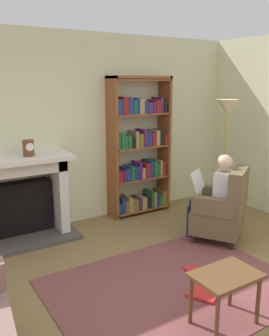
{
  "coord_description": "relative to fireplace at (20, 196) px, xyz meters",
  "views": [
    {
      "loc": [
        -2.08,
        -2.28,
        2.03
      ],
      "look_at": [
        0.1,
        1.2,
        1.05
      ],
      "focal_mm": 38.99,
      "sensor_mm": 36.0,
      "label": 1
    }
  ],
  "objects": [
    {
      "name": "ground",
      "position": [
        0.95,
        -2.3,
        -0.59
      ],
      "size": [
        14.0,
        14.0,
        0.0
      ],
      "primitive_type": "plane",
      "color": "olive"
    },
    {
      "name": "back_wall",
      "position": [
        0.95,
        0.25,
        0.76
      ],
      "size": [
        5.6,
        0.1,
        2.7
      ],
      "primitive_type": "cube",
      "color": "beige",
      "rests_on": "ground"
    },
    {
      "name": "area_rug",
      "position": [
        0.95,
        -2.0,
        -0.58
      ],
      "size": [
        2.4,
        1.8,
        0.01
      ],
      "primitive_type": "cube",
      "color": "brown",
      "rests_on": "ground"
    },
    {
      "name": "fireplace",
      "position": [
        0.0,
        0.0,
        0.0
      ],
      "size": [
        1.34,
        0.64,
        1.12
      ],
      "color": "#4C4742",
      "rests_on": "ground"
    },
    {
      "name": "mantel_clock",
      "position": [
        0.12,
        -0.1,
        0.63
      ],
      "size": [
        0.14,
        0.14,
        0.2
      ],
      "color": "brown",
      "rests_on": "fireplace"
    },
    {
      "name": "bookshelf",
      "position": [
        1.85,
        0.04,
        0.44
      ],
      "size": [
        0.98,
        0.32,
        2.11
      ],
      "color": "brown",
      "rests_on": "ground"
    },
    {
      "name": "armchair_reading",
      "position": [
        2.2,
        -1.42,
        -0.17
      ],
      "size": [
        0.88,
        0.87,
        0.97
      ],
      "rotation": [
        0.0,
        0.0,
        3.73
      ],
      "color": "#331E14",
      "rests_on": "ground"
    },
    {
      "name": "seated_reader",
      "position": [
        2.14,
        -1.32,
        0.03
      ],
      "size": [
        0.55,
        0.59,
        1.14
      ],
      "rotation": [
        0.0,
        0.0,
        3.73
      ],
      "color": "silver",
      "rests_on": "ground"
    },
    {
      "name": "side_table",
      "position": [
        0.96,
        -2.67,
        -0.19
      ],
      "size": [
        0.56,
        0.39,
        0.48
      ],
      "color": "brown",
      "rests_on": "ground"
    },
    {
      "name": "scattered_books",
      "position": [
        1.15,
        -2.15,
        -0.56
      ],
      "size": [
        0.47,
        0.68,
        0.03
      ],
      "color": "red",
      "rests_on": "area_rug"
    },
    {
      "name": "floor_lamp",
      "position": [
        2.77,
        -0.84,
        0.92
      ],
      "size": [
        0.32,
        0.32,
        1.78
      ],
      "color": "#B7933F",
      "rests_on": "ground"
    }
  ]
}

